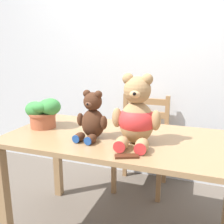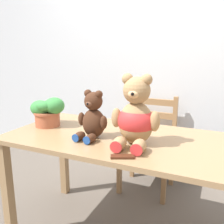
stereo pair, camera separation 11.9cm
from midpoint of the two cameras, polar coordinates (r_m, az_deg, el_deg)
wall_back at (r=2.52m, az=12.84°, el=13.20°), size 8.00×0.04×2.60m
dining_table at (r=1.67m, az=4.51°, el=-9.06°), size 1.53×0.76×0.76m
wooden_chair_behind at (r=2.43m, az=9.82°, el=-6.83°), size 0.46×0.40×0.90m
teddy_bear_left at (r=1.59m, az=-2.28°, el=-1.31°), size 0.22×0.22×0.31m
teddy_bear_right at (r=1.48m, az=7.74°, el=-1.14°), size 0.30×0.31×0.42m
potted_plant at (r=1.89m, az=-12.62°, el=0.43°), size 0.26×0.22×0.22m
chocolate_bar at (r=1.33m, az=5.02°, el=-10.18°), size 0.13×0.09×0.01m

